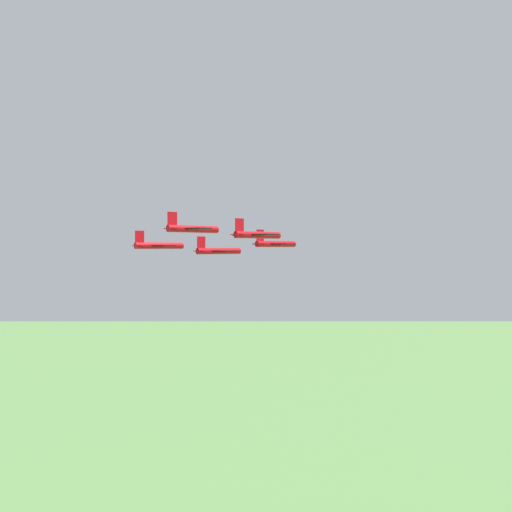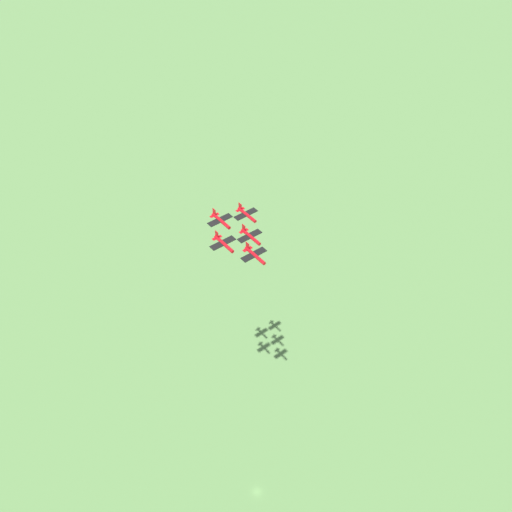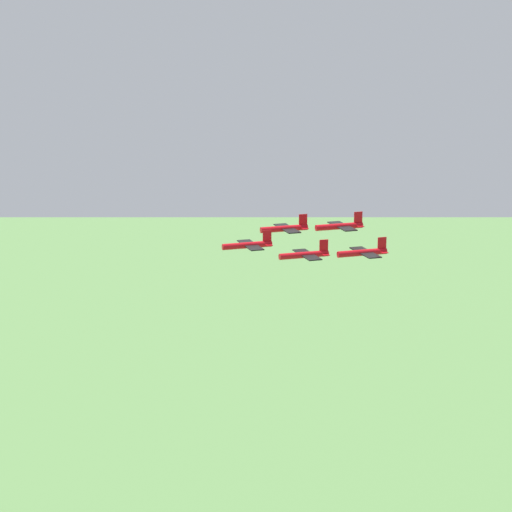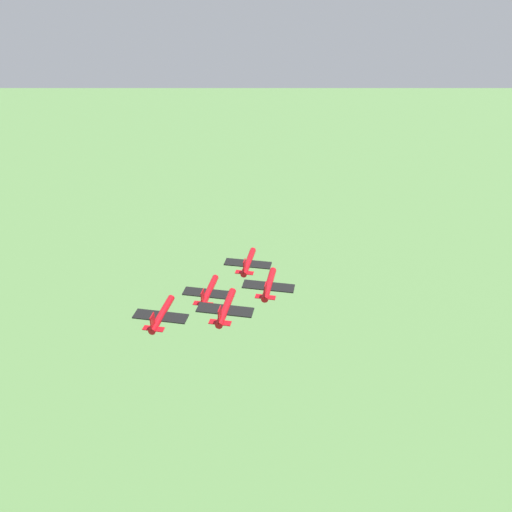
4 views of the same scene
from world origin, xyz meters
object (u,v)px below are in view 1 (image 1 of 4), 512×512
(jet_4, at_px, (191,229))
(jet_1, at_px, (217,251))
(jet_0, at_px, (274,244))
(jet_3, at_px, (158,245))
(jet_2, at_px, (256,235))

(jet_4, bearing_deg, jet_1, 120.47)
(jet_0, distance_m, jet_3, 24.38)
(jet_1, distance_m, jet_3, 12.24)
(jet_1, xyz_separation_m, jet_2, (-9.47, -7.94, 3.13))
(jet_0, distance_m, jet_4, 21.18)
(jet_0, distance_m, jet_2, 12.30)
(jet_1, bearing_deg, jet_4, -59.53)
(jet_0, xyz_separation_m, jet_1, (-2.01, 12.02, -1.48))
(jet_3, bearing_deg, jet_1, 59.53)
(jet_1, xyz_separation_m, jet_3, (-2.01, 12.02, 1.11))
(jet_4, bearing_deg, jet_2, 59.53)
(jet_3, distance_m, jet_4, 12.73)
(jet_3, relative_size, jet_4, 1.00)
(jet_1, distance_m, jet_2, 12.75)
(jet_4, bearing_deg, jet_3, -180.00)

